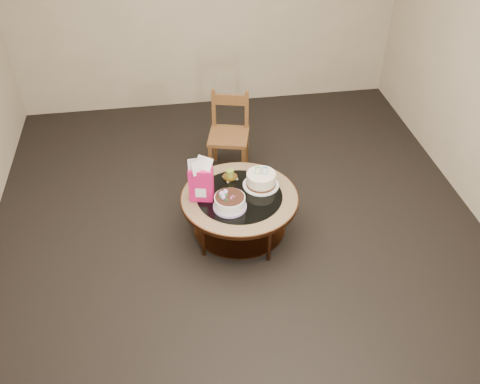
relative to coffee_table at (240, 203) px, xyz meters
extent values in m
plane|color=black|center=(0.00, 0.00, -0.38)|extent=(5.00, 5.00, 0.00)
cylinder|color=#583019|center=(0.35, 0.20, -0.17)|extent=(0.04, 0.04, 0.42)
cylinder|color=#583019|center=(-0.20, 0.35, -0.17)|extent=(0.04, 0.04, 0.42)
cylinder|color=#583019|center=(-0.35, -0.20, -0.17)|extent=(0.04, 0.04, 0.42)
cylinder|color=#583019|center=(0.20, -0.35, -0.17)|extent=(0.04, 0.04, 0.42)
cylinder|color=#583019|center=(0.00, 0.00, -0.28)|extent=(0.82, 0.82, 0.02)
cylinder|color=#583019|center=(0.00, 0.00, 0.05)|extent=(1.02, 1.02, 0.04)
cylinder|color=#9A7B55|center=(0.00, 0.00, 0.07)|extent=(1.00, 1.00, 0.01)
cylinder|color=black|center=(0.00, 0.00, 0.08)|extent=(0.74, 0.74, 0.01)
cylinder|color=#AD93D0|center=(-0.10, -0.14, 0.09)|extent=(0.28, 0.28, 0.02)
cylinder|color=silver|center=(-0.10, -0.14, 0.14)|extent=(0.26, 0.26, 0.11)
cylinder|color=black|center=(-0.10, -0.14, 0.20)|extent=(0.24, 0.24, 0.01)
sphere|color=#AD93D0|center=(-0.17, -0.12, 0.22)|extent=(0.05, 0.05, 0.05)
sphere|color=#AD93D0|center=(-0.13, -0.10, 0.21)|extent=(0.04, 0.04, 0.04)
sphere|color=#AD93D0|center=(-0.16, -0.16, 0.21)|extent=(0.04, 0.04, 0.04)
cone|color=#1E7337|center=(-0.13, -0.13, 0.20)|extent=(0.04, 0.04, 0.02)
cone|color=#1E7337|center=(-0.19, -0.14, 0.20)|extent=(0.03, 0.04, 0.02)
cone|color=#1E7337|center=(-0.12, -0.08, 0.20)|extent=(0.03, 0.03, 0.02)
cone|color=#1E7337|center=(-0.13, -0.18, 0.20)|extent=(0.03, 0.04, 0.02)
cylinder|color=silver|center=(0.21, 0.11, 0.09)|extent=(0.32, 0.32, 0.01)
cylinder|color=#452313|center=(0.21, 0.11, 0.10)|extent=(0.26, 0.26, 0.02)
cylinder|color=beige|center=(0.21, 0.11, 0.16)|extent=(0.25, 0.25, 0.10)
cube|color=#48A853|center=(0.18, 0.12, 0.25)|extent=(0.05, 0.02, 0.07)
cube|color=white|center=(0.18, 0.12, 0.25)|extent=(0.04, 0.02, 0.06)
cube|color=#3A73C5|center=(0.24, 0.11, 0.25)|extent=(0.05, 0.02, 0.07)
cube|color=white|center=(0.24, 0.11, 0.25)|extent=(0.04, 0.02, 0.06)
cube|color=#D7145C|center=(-0.32, 0.02, 0.23)|extent=(0.22, 0.15, 0.31)
cube|color=silver|center=(-0.32, 0.02, 0.18)|extent=(0.11, 0.13, 0.09)
cube|color=#D5AF58|center=(-0.05, 0.26, 0.08)|extent=(0.14, 0.14, 0.01)
cylinder|color=#BA853A|center=(-0.05, 0.26, 0.10)|extent=(0.13, 0.13, 0.01)
cylinder|color=olive|center=(-0.05, 0.26, 0.13)|extent=(0.07, 0.07, 0.07)
cylinder|color=black|center=(-0.05, 0.26, 0.17)|extent=(0.00, 0.00, 0.01)
cube|color=brown|center=(0.04, 1.00, 0.04)|extent=(0.48, 0.48, 0.04)
cube|color=brown|center=(-0.16, 0.88, -0.17)|extent=(0.05, 0.05, 0.42)
cube|color=brown|center=(0.16, 0.80, -0.17)|extent=(0.05, 0.05, 0.42)
cube|color=brown|center=(-0.08, 1.20, -0.17)|extent=(0.05, 0.05, 0.42)
cube|color=brown|center=(0.25, 1.12, -0.17)|extent=(0.05, 0.05, 0.42)
cube|color=brown|center=(-0.08, 1.20, 0.25)|extent=(0.05, 0.05, 0.43)
cube|color=brown|center=(0.25, 1.12, 0.25)|extent=(0.05, 0.05, 0.43)
cube|color=brown|center=(0.09, 1.16, 0.37)|extent=(0.33, 0.11, 0.11)
camera|label=1|loc=(-0.54, -3.51, 2.97)|focal=40.00mm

